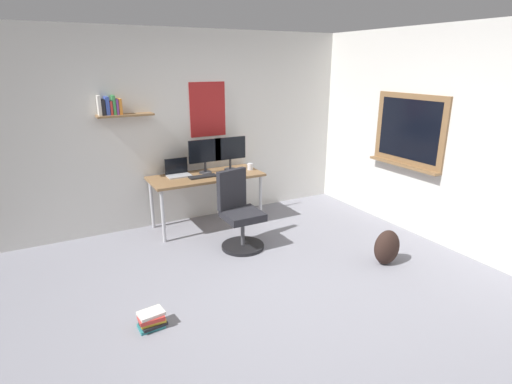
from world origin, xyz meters
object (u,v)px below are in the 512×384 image
(office_chair, at_px, (239,215))
(keyboard, at_px, (203,177))
(monitor_primary, at_px, (205,154))
(backpack, at_px, (387,247))
(computer_mouse, at_px, (222,173))
(laptop, at_px, (178,172))
(book_stack_on_floor, at_px, (152,320))
(coffee_mug, at_px, (250,167))
(monitor_secondary, at_px, (230,151))
(desk, at_px, (206,180))

(office_chair, xyz_separation_m, keyboard, (-0.16, 0.75, 0.32))
(monitor_primary, height_order, backpack, monitor_primary)
(backpack, bearing_deg, computer_mouse, 120.11)
(keyboard, relative_size, backpack, 0.92)
(laptop, distance_m, computer_mouse, 0.59)
(computer_mouse, distance_m, book_stack_on_floor, 2.46)
(computer_mouse, xyz_separation_m, book_stack_on_floor, (-1.50, -1.84, -0.66))
(monitor_primary, relative_size, backpack, 1.16)
(coffee_mug, bearing_deg, monitor_secondary, 150.35)
(office_chair, distance_m, keyboard, 0.83)
(keyboard, distance_m, computer_mouse, 0.28)
(laptop, relative_size, book_stack_on_floor, 1.31)
(office_chair, distance_m, laptop, 1.13)
(laptop, bearing_deg, backpack, -52.51)
(office_chair, bearing_deg, computer_mouse, 80.93)
(desk, relative_size, backpack, 3.76)
(backpack, relative_size, book_stack_on_floor, 1.70)
(monitor_primary, distance_m, keyboard, 0.34)
(book_stack_on_floor, bearing_deg, office_chair, 38.43)
(office_chair, relative_size, monitor_primary, 2.05)
(office_chair, height_order, monitor_secondary, monitor_secondary)
(desk, xyz_separation_m, monitor_primary, (0.04, 0.11, 0.34))
(laptop, xyz_separation_m, keyboard, (0.26, -0.23, -0.04))
(desk, xyz_separation_m, monitor_secondary, (0.42, 0.11, 0.34))
(laptop, bearing_deg, book_stack_on_floor, -114.64)
(keyboard, bearing_deg, coffee_mug, 3.92)
(laptop, height_order, coffee_mug, laptop)
(laptop, height_order, monitor_primary, monitor_primary)
(office_chair, relative_size, monitor_secondary, 2.05)
(book_stack_on_floor, bearing_deg, monitor_secondary, 49.91)
(monitor_secondary, bearing_deg, coffee_mug, -29.65)
(computer_mouse, bearing_deg, backpack, -59.89)
(office_chair, bearing_deg, monitor_primary, 92.89)
(desk, bearing_deg, laptop, 155.70)
(computer_mouse, bearing_deg, monitor_primary, 131.82)
(coffee_mug, bearing_deg, backpack, -71.22)
(monitor_primary, xyz_separation_m, computer_mouse, (0.17, -0.19, -0.25))
(desk, bearing_deg, coffee_mug, -2.73)
(office_chair, bearing_deg, coffee_mug, 54.50)
(computer_mouse, bearing_deg, keyboard, 180.00)
(coffee_mug, bearing_deg, computer_mouse, -173.66)
(desk, bearing_deg, keyboard, -132.89)
(desk, height_order, monitor_secondary, monitor_secondary)
(monitor_primary, height_order, keyboard, monitor_primary)
(computer_mouse, relative_size, coffee_mug, 1.13)
(laptop, xyz_separation_m, coffee_mug, (0.99, -0.18, -0.01))
(computer_mouse, bearing_deg, office_chair, -99.07)
(monitor_secondary, bearing_deg, monitor_primary, 180.00)
(office_chair, bearing_deg, monitor_secondary, 70.56)
(monitor_primary, relative_size, computer_mouse, 4.46)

